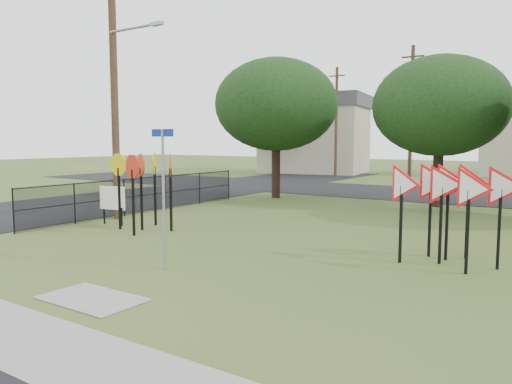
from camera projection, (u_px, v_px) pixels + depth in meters
ground at (179, 272)px, 11.47m from camera, size 140.00×140.00×0.00m
street_left at (140, 197)px, 26.38m from camera, size 8.00×50.00×0.02m
street_far at (423, 194)px, 27.98m from camera, size 60.00×8.00×0.02m
curb_pad at (92, 299)px, 9.49m from camera, size 2.00×1.20×0.02m
street_name_sign at (164, 191)px, 11.50m from camera, size 0.68×0.07×3.27m
stop_sign_cluster at (144, 173)px, 16.62m from camera, size 2.36×2.20×2.60m
yield_sign_cluster at (451, 189)px, 12.09m from camera, size 3.16×1.96×2.50m
info_board at (112, 199)px, 17.75m from camera, size 1.10×0.20×1.39m
utility_pole_main at (115, 81)px, 18.66m from camera, size 3.55×0.33×10.00m
far_pole_a at (411, 116)px, 31.92m from camera, size 1.40×0.24×9.00m
far_pole_c at (336, 121)px, 41.31m from camera, size 1.40×0.24×9.00m
fence_run at (146, 194)px, 20.77m from camera, size 0.05×11.55×1.50m
house_left at (315, 134)px, 46.93m from camera, size 10.58×8.88×7.20m
tree_near_left at (276, 105)px, 25.86m from camera, size 6.40×6.40×7.27m
tree_near_mid at (440, 106)px, 22.27m from camera, size 6.00×6.00×6.80m
tree_far_left at (275, 116)px, 44.58m from camera, size 6.80×6.80×7.73m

